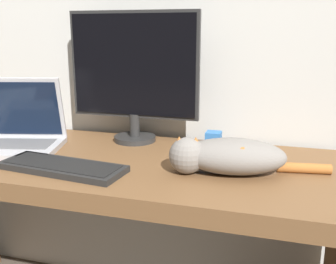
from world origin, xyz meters
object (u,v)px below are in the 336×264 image
(monitor, at_px, (134,73))
(external_keyboard, at_px, (62,167))
(laptop, at_px, (19,135))
(cat, at_px, (227,155))

(monitor, distance_m, external_keyboard, 0.48)
(laptop, relative_size, cat, 0.73)
(external_keyboard, bearing_deg, cat, 19.70)
(monitor, height_order, laptop, monitor)
(laptop, bearing_deg, cat, -17.91)
(laptop, xyz_separation_m, external_keyboard, (0.28, -0.17, -0.04))
(monitor, relative_size, external_keyboard, 1.22)
(laptop, height_order, cat, laptop)
(monitor, relative_size, laptop, 1.45)
(monitor, bearing_deg, external_keyboard, -104.09)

